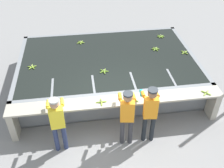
{
  "coord_description": "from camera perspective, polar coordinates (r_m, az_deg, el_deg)",
  "views": [
    {
      "loc": [
        -0.83,
        -4.62,
        5.19
      ],
      "look_at": [
        0.0,
        1.23,
        0.62
      ],
      "focal_mm": 42.0,
      "sensor_mm": 36.0,
      "label": 1
    }
  ],
  "objects": [
    {
      "name": "banana_bunch_ledge_0",
      "position": [
        6.52,
        4.62,
        -3.5
      ],
      "size": [
        0.26,
        0.26,
        0.08
      ],
      "color": "#9EC642",
      "rests_on": "work_ledge"
    },
    {
      "name": "worker_2",
      "position": [
        6.18,
        8.31,
        -5.63
      ],
      "size": [
        0.46,
        0.73,
        1.63
      ],
      "color": "#1E2328",
      "rests_on": "ground"
    },
    {
      "name": "banana_bunch_ledge_2",
      "position": [
        6.46,
        -2.36,
        -3.91
      ],
      "size": [
        0.28,
        0.28,
        0.08
      ],
      "color": "#8CB738",
      "rests_on": "work_ledge"
    },
    {
      "name": "banana_bunch_floating_3",
      "position": [
        8.69,
        15.5,
        6.65
      ],
      "size": [
        0.26,
        0.26,
        0.08
      ],
      "color": "#8CB738",
      "rests_on": "wash_tank"
    },
    {
      "name": "ground_plane",
      "position": [
        7.0,
        1.44,
        -10.15
      ],
      "size": [
        80.0,
        80.0,
        0.0
      ],
      "primitive_type": "plane",
      "color": "gray",
      "rests_on": "ground"
    },
    {
      "name": "banana_bunch_floating_1",
      "position": [
        7.5,
        -1.78,
        2.81
      ],
      "size": [
        0.28,
        0.27,
        0.08
      ],
      "color": "#75A333",
      "rests_on": "wash_tank"
    },
    {
      "name": "work_ledge",
      "position": [
        6.69,
        1.21,
        -4.99
      ],
      "size": [
        5.45,
        0.45,
        0.88
      ],
      "color": "#A8A393",
      "rests_on": "ground"
    },
    {
      "name": "worker_0",
      "position": [
        6.06,
        -11.83,
        -7.68
      ],
      "size": [
        0.45,
        0.73,
        1.58
      ],
      "color": "navy",
      "rests_on": "ground"
    },
    {
      "name": "banana_bunch_floating_2",
      "position": [
        8.68,
        9.43,
        7.55
      ],
      "size": [
        0.28,
        0.28,
        0.08
      ],
      "color": "#75A333",
      "rests_on": "wash_tank"
    },
    {
      "name": "wash_tank",
      "position": [
        8.37,
        -0.96,
        3.13
      ],
      "size": [
        5.45,
        3.57,
        0.88
      ],
      "color": "gray",
      "rests_on": "ground"
    },
    {
      "name": "banana_bunch_floating_4",
      "position": [
        9.49,
        10.55,
        10.18
      ],
      "size": [
        0.28,
        0.28,
        0.08
      ],
      "color": "#75A333",
      "rests_on": "wash_tank"
    },
    {
      "name": "banana_bunch_ledge_1",
      "position": [
        7.14,
        19.81,
        -1.83
      ],
      "size": [
        0.23,
        0.23,
        0.08
      ],
      "color": "#93BC3D",
      "rests_on": "work_ledge"
    },
    {
      "name": "banana_bunch_floating_0",
      "position": [
        8.03,
        -17.05,
        3.58
      ],
      "size": [
        0.28,
        0.27,
        0.08
      ],
      "color": "#8CB738",
      "rests_on": "wash_tank"
    },
    {
      "name": "knife_0",
      "position": [
        6.77,
        8.83,
        -2.23
      ],
      "size": [
        0.28,
        0.26,
        0.02
      ],
      "color": "silver",
      "rests_on": "work_ledge"
    },
    {
      "name": "worker_1",
      "position": [
        6.08,
        3.3,
        -6.42
      ],
      "size": [
        0.47,
        0.73,
        1.6
      ],
      "color": "#38383D",
      "rests_on": "ground"
    },
    {
      "name": "banana_bunch_floating_5",
      "position": [
        9.0,
        -6.85,
        8.97
      ],
      "size": [
        0.28,
        0.26,
        0.08
      ],
      "color": "#8CB738",
      "rests_on": "wash_tank"
    }
  ]
}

